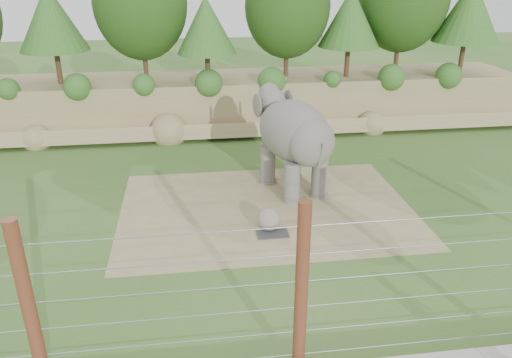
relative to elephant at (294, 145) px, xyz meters
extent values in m
plane|color=#346623|center=(-1.72, -4.50, -1.76)|extent=(90.00, 90.00, 0.00)
cube|color=#957E5B|center=(-1.72, 8.50, -0.51)|extent=(30.00, 4.00, 2.50)
cube|color=#957E5B|center=(-1.72, 6.20, -1.41)|extent=(30.00, 1.37, 1.07)
cylinder|color=#3F2B19|center=(-9.72, 8.00, 1.52)|extent=(0.24, 0.24, 1.58)
sphere|color=#1B4214|center=(-9.72, 8.00, 3.66)|extent=(3.60, 3.60, 3.60)
cylinder|color=#3F2B19|center=(-5.72, 8.50, 1.70)|extent=(0.24, 0.24, 1.92)
sphere|color=#1B4214|center=(-5.72, 8.50, 4.31)|extent=(4.40, 4.40, 4.40)
cylinder|color=#3F2B19|center=(-2.72, 7.30, 1.44)|extent=(0.24, 0.24, 1.40)
sphere|color=#1B4214|center=(-2.72, 7.30, 3.34)|extent=(3.20, 3.20, 3.20)
cylinder|color=#3F2B19|center=(1.28, 8.30, 1.65)|extent=(0.24, 0.24, 1.82)
sphere|color=#1B4214|center=(1.28, 8.30, 4.12)|extent=(4.16, 4.16, 4.16)
cylinder|color=#3F2B19|center=(4.28, 7.70, 1.49)|extent=(0.24, 0.24, 1.50)
sphere|color=#1B4214|center=(4.28, 7.70, 3.53)|extent=(3.44, 3.44, 3.44)
cylinder|color=#3F2B19|center=(7.28, 8.70, 1.75)|extent=(0.24, 0.24, 2.03)
cylinder|color=#3F2B19|center=(10.28, 7.50, 1.56)|extent=(0.24, 0.24, 1.64)
sphere|color=#1B4214|center=(10.28, 7.50, 3.79)|extent=(3.76, 3.76, 3.76)
cube|color=#938557|center=(-1.22, -1.50, -1.75)|extent=(10.00, 7.00, 0.02)
cube|color=#262628|center=(-1.30, -3.29, -1.73)|extent=(1.00, 0.60, 0.03)
sphere|color=gray|center=(-1.37, -2.97, -1.38)|extent=(0.73, 0.73, 0.73)
cylinder|color=brown|center=(-6.72, -9.00, 0.24)|extent=(0.26, 0.26, 4.00)
cylinder|color=brown|center=(-1.72, -9.00, 0.24)|extent=(0.26, 0.26, 4.00)
cylinder|color=gray|center=(-1.72, -9.00, -1.26)|extent=(20.00, 0.02, 0.02)
cylinder|color=gray|center=(-1.72, -9.00, -0.66)|extent=(20.00, 0.02, 0.02)
cylinder|color=gray|center=(-1.72, -9.00, -0.06)|extent=(20.00, 0.02, 0.02)
cylinder|color=gray|center=(-1.72, -9.00, 0.54)|extent=(20.00, 0.02, 0.02)
cylinder|color=gray|center=(-1.72, -9.00, 1.14)|extent=(20.00, 0.02, 0.02)
cylinder|color=gray|center=(-1.72, -9.00, 1.74)|extent=(20.00, 0.02, 0.02)
camera|label=1|loc=(-3.65, -16.74, 6.15)|focal=35.00mm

